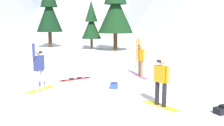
# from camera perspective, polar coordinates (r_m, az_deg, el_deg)

# --- Properties ---
(ground_plane) EXTENTS (800.00, 800.00, 0.00)m
(ground_plane) POSITION_cam_1_polar(r_m,az_deg,el_deg) (9.38, -3.27, -9.16)
(ground_plane) COLOR white
(snowboarder_foreground) EXTENTS (1.10, 1.33, 1.71)m
(snowboarder_foreground) POSITION_cam_1_polar(r_m,az_deg,el_deg) (9.17, 10.64, -3.83)
(snowboarder_foreground) COLOR yellow
(snowboarder_foreground) RESTS_ON ground_plane
(snowboarder_midground) EXTENTS (0.99, 1.40, 2.04)m
(snowboarder_midground) POSITION_cam_1_polar(r_m,az_deg,el_deg) (11.60, -15.65, -1.05)
(snowboarder_midground) COLOR yellow
(snowboarder_midground) RESTS_ON ground_plane
(snowboarder_background) EXTENTS (0.67, 1.48, 2.05)m
(snowboarder_background) POSITION_cam_1_polar(r_m,az_deg,el_deg) (14.01, 6.31, 0.93)
(snowboarder_background) COLOR pink
(snowboarder_background) RESTS_ON ground_plane
(loose_snowboard_near_left) EXTENTS (1.62, 1.14, 0.09)m
(loose_snowboard_near_left) POSITION_cam_1_polar(r_m,az_deg,el_deg) (13.57, -7.96, -3.48)
(loose_snowboard_near_left) COLOR red
(loose_snowboard_near_left) RESTS_ON ground_plane
(backpack_black) EXTENTS (0.55, 0.46, 0.28)m
(backpack_black) POSITION_cam_1_polar(r_m,az_deg,el_deg) (9.20, 22.82, -9.44)
(backpack_black) COLOR black
(backpack_black) RESTS_ON ground_plane
(backpack_blue) EXTENTS (0.37, 0.54, 0.27)m
(backpack_blue) POSITION_cam_1_polar(r_m,az_deg,el_deg) (11.71, 0.42, -4.88)
(backpack_blue) COLOR #2D4C9E
(backpack_blue) RESTS_ON ground_plane
(trail_marker_pole) EXTENTS (0.06, 0.06, 1.88)m
(trail_marker_pole) POSITION_cam_1_polar(r_m,az_deg,el_deg) (16.49, 5.30, 1.98)
(trail_marker_pole) COLOR orange
(trail_marker_pole) RESTS_ON ground_plane
(pine_tree_short) EXTENTS (3.00, 3.00, 8.19)m
(pine_tree_short) POSITION_cam_1_polar(r_m,az_deg,el_deg) (31.79, -13.57, 11.43)
(pine_tree_short) COLOR #472D19
(pine_tree_short) RESTS_ON ground_plane
(pine_tree_broad) EXTENTS (2.11, 2.11, 5.24)m
(pine_tree_broad) POSITION_cam_1_polar(r_m,az_deg,el_deg) (28.73, -4.52, 8.74)
(pine_tree_broad) COLOR #472D19
(pine_tree_broad) RESTS_ON ground_plane
(pine_tree_slender) EXTENTS (3.61, 3.61, 8.30)m
(pine_tree_slender) POSITION_cam_1_polar(r_m,az_deg,el_deg) (27.04, 0.77, 12.30)
(pine_tree_slender) COLOR #472D19
(pine_tree_slender) RESTS_ON ground_plane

